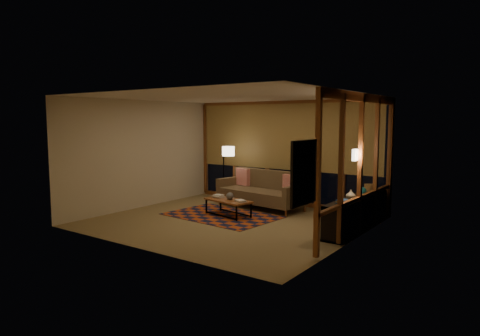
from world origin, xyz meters
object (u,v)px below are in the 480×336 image
Objects in this scene: sofa at (260,190)px; bookshelf at (357,213)px; floor_lamp at (224,173)px; coffee_table at (228,208)px.

sofa is 0.86× the size of bookshelf.
floor_lamp is at bearing 167.58° from bookshelf.
sofa is at bearing 167.56° from bookshelf.
bookshelf reaches higher than coffee_table.
floor_lamp is at bearing 142.30° from coffee_table.
floor_lamp is 4.23m from bookshelf.
bookshelf is (2.83, 0.60, 0.13)m from coffee_table.
bookshelf is at bearing 18.71° from floor_lamp.
floor_lamp reaches higher than sofa.
sofa is at bearing 18.73° from floor_lamp.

